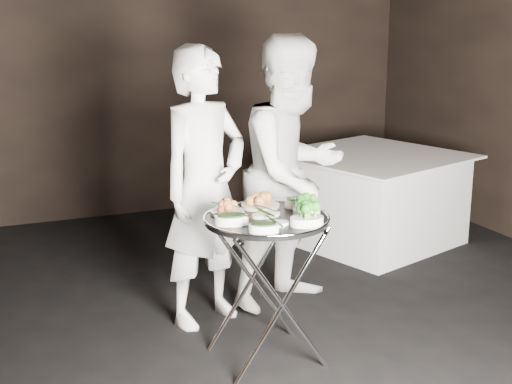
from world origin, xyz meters
name	(u,v)px	position (x,y,z in m)	size (l,w,h in m)	color
floor	(261,380)	(0.00, 0.00, -0.03)	(6.00, 7.00, 0.05)	black
wall_back	(114,59)	(0.00, 3.52, 1.50)	(6.00, 0.05, 3.00)	black
tray_stand	(266,282)	(0.11, 0.19, 0.46)	(0.56, 0.48, 0.83)	silver
serving_tray	(267,219)	(0.11, 0.19, 0.83)	(0.70, 0.70, 0.04)	black
potato_plate_a	(227,208)	(-0.06, 0.34, 0.87)	(0.20, 0.20, 0.07)	beige
potato_plate_b	(260,201)	(0.16, 0.39, 0.88)	(0.23, 0.23, 0.08)	beige
greens_bowl	(295,201)	(0.35, 0.32, 0.88)	(0.12, 0.12, 0.07)	silver
asparagus_plate_a	(266,214)	(0.12, 0.20, 0.86)	(0.18, 0.12, 0.04)	silver
asparagus_plate_b	(275,223)	(0.09, 0.03, 0.86)	(0.17, 0.09, 0.03)	silver
spinach_bowl_a	(231,218)	(-0.11, 0.13, 0.88)	(0.20, 0.16, 0.07)	silver
spinach_bowl_b	(264,227)	(-0.01, -0.06, 0.87)	(0.19, 0.16, 0.06)	silver
broccoli_bowl_a	(307,210)	(0.34, 0.14, 0.87)	(0.19, 0.15, 0.07)	silver
broccoli_bowl_b	(307,219)	(0.25, -0.03, 0.88)	(0.19, 0.14, 0.08)	silver
serving_utensils	(264,205)	(0.13, 0.26, 0.89)	(0.58, 0.42, 0.01)	silver
waiter_left	(204,188)	(-0.03, 0.83, 0.88)	(0.64, 0.42, 1.75)	white
waiter_right	(293,173)	(0.61, 0.89, 0.90)	(0.88, 0.68, 1.80)	white
dining_table	(371,198)	(1.80, 1.82, 0.39)	(1.35, 1.35, 0.77)	white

